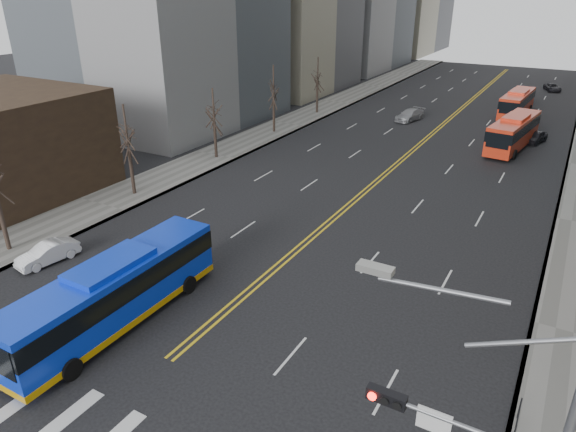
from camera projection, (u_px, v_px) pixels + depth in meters
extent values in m
cube|color=slate|center=(287.00, 124.00, 62.43)|extent=(5.00, 130.00, 0.15)
cube|color=silver|center=(20.00, 402.00, 20.98)|extent=(0.70, 4.00, 0.01)
cube|color=silver|center=(58.00, 424.00, 19.92)|extent=(0.70, 4.00, 0.01)
cube|color=gold|center=(443.00, 123.00, 63.06)|extent=(0.15, 100.00, 0.01)
cube|color=gold|center=(446.00, 123.00, 62.88)|extent=(0.15, 100.00, 0.01)
cylinder|color=slate|center=(461.00, 425.00, 12.89)|extent=(4.50, 0.12, 0.12)
cube|color=black|center=(386.00, 397.00, 13.77)|extent=(1.10, 0.28, 0.38)
cylinder|color=#FF190C|center=(372.00, 396.00, 13.80)|extent=(0.24, 0.08, 0.24)
cylinder|color=black|center=(384.00, 401.00, 13.64)|extent=(0.24, 0.08, 0.24)
cylinder|color=black|center=(397.00, 406.00, 13.48)|extent=(0.24, 0.08, 0.24)
cube|color=silver|center=(434.00, 421.00, 13.27)|extent=(0.90, 0.06, 0.70)
cube|color=#999993|center=(375.00, 269.00, 12.47)|extent=(0.90, 0.35, 0.18)
cylinder|color=black|center=(520.00, 408.00, 19.83)|extent=(0.06, 0.06, 1.00)
cylinder|color=#2C211B|center=(3.00, 224.00, 32.14)|extent=(0.28, 0.28, 3.75)
cylinder|color=#2C211B|center=(132.00, 172.00, 40.83)|extent=(0.28, 0.28, 3.90)
cylinder|color=#2C211B|center=(215.00, 140.00, 49.61)|extent=(0.28, 0.28, 3.60)
cylinder|color=#2C211B|center=(274.00, 115.00, 58.24)|extent=(0.28, 0.28, 4.00)
cylinder|color=#2C211B|center=(317.00, 99.00, 67.00)|extent=(0.28, 0.28, 3.80)
cube|color=#0E35DA|center=(115.00, 292.00, 25.19)|extent=(2.56, 12.22, 2.91)
cube|color=black|center=(113.00, 282.00, 24.95)|extent=(2.62, 12.24, 1.04)
cube|color=#0E35DA|center=(110.00, 265.00, 24.55)|extent=(2.04, 4.28, 0.40)
cube|color=#CE920A|center=(118.00, 313.00, 25.70)|extent=(2.62, 12.24, 0.35)
cylinder|color=black|center=(33.00, 350.00, 23.20)|extent=(0.30, 1.00, 1.00)
cylinder|color=black|center=(71.00, 369.00, 22.06)|extent=(0.30, 1.00, 1.00)
cylinder|color=black|center=(154.00, 273.00, 29.39)|extent=(0.30, 1.00, 1.00)
cylinder|color=black|center=(189.00, 285.00, 28.25)|extent=(0.30, 1.00, 1.00)
cube|color=red|center=(513.00, 132.00, 52.48)|extent=(3.85, 11.17, 2.83)
cube|color=black|center=(514.00, 127.00, 52.25)|extent=(3.91, 11.20, 1.02)
cube|color=red|center=(516.00, 118.00, 51.85)|extent=(2.46, 4.05, 0.40)
cylinder|color=black|center=(488.00, 150.00, 51.13)|extent=(0.42, 1.03, 1.00)
cylinder|color=black|center=(514.00, 155.00, 49.77)|extent=(0.42, 1.03, 1.00)
cylinder|color=black|center=(508.00, 135.00, 56.24)|extent=(0.42, 1.03, 1.00)
cylinder|color=black|center=(532.00, 139.00, 54.88)|extent=(0.42, 1.03, 1.00)
cube|color=red|center=(517.00, 103.00, 65.53)|extent=(3.06, 10.62, 2.70)
cube|color=black|center=(518.00, 99.00, 65.31)|extent=(3.12, 10.65, 0.98)
cube|color=red|center=(519.00, 92.00, 64.94)|extent=(2.14, 3.79, 0.40)
cylinder|color=black|center=(499.00, 117.00, 64.07)|extent=(0.36, 1.02, 1.00)
cylinder|color=black|center=(520.00, 119.00, 62.88)|extent=(0.36, 1.02, 1.00)
cylinder|color=black|center=(511.00, 107.00, 69.18)|extent=(0.36, 1.02, 1.00)
cylinder|color=black|center=(530.00, 109.00, 67.99)|extent=(0.36, 1.02, 1.00)
imported|color=white|center=(48.00, 253.00, 31.31)|extent=(1.88, 3.90, 1.23)
imported|color=black|center=(535.00, 137.00, 54.99)|extent=(2.51, 4.02, 1.28)
imported|color=#929397|center=(410.00, 115.00, 63.98)|extent=(3.02, 5.10, 1.39)
imported|color=black|center=(553.00, 87.00, 81.68)|extent=(3.14, 4.48, 1.14)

